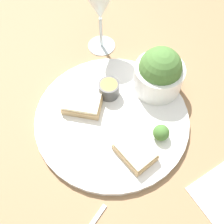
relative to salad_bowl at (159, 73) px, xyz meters
The scene contains 8 objects.
ground_plane 0.15m from the salad_bowl, 101.73° to the right, with size 4.00×4.00×0.00m, color #93704C.
dinner_plate 0.14m from the salad_bowl, 101.73° to the right, with size 0.33×0.33×0.01m.
salad_bowl is the anchor object (origin of this frame).
sauce_ramekin 0.12m from the salad_bowl, 129.43° to the right, with size 0.05×0.05×0.04m.
cheese_toast_near 0.18m from the salad_bowl, 121.41° to the right, with size 0.10×0.09×0.03m.
cheese_toast_far 0.18m from the salad_bowl, 69.15° to the right, with size 0.09×0.07×0.03m.
wine_glass 0.20m from the salad_bowl, behind, with size 0.07×0.07×0.17m.
garnish 0.13m from the salad_bowl, 51.86° to the right, with size 0.03×0.03×0.03m.
Camera 1 is at (0.19, -0.24, 0.54)m, focal length 45.00 mm.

